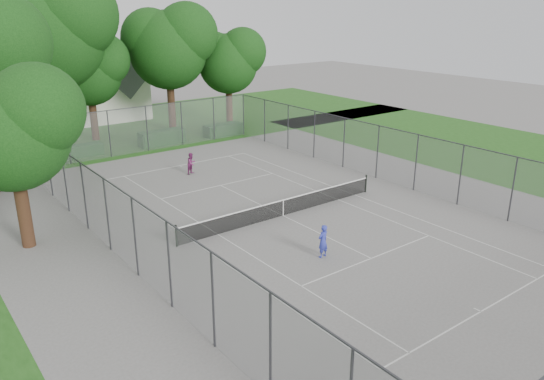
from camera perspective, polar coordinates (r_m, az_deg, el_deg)
ground at (r=28.67m, az=1.21°, el=-2.79°), size 120.00×120.00×0.00m
grass_far at (r=50.80m, az=-17.38°, el=6.17°), size 60.00×20.00×0.00m
grass_right at (r=45.08m, az=23.79°, el=3.81°), size 16.00×40.00×0.00m
court_markings at (r=28.67m, az=1.21°, el=-2.78°), size 11.03×23.83×0.01m
tennis_net at (r=28.48m, az=1.21°, el=-1.84°), size 12.87×0.10×1.10m
perimeter_fence at (r=28.04m, az=1.23°, el=0.64°), size 18.08×34.08×3.52m
tree_far_left at (r=44.49m, az=-22.69°, el=15.85°), size 9.31×8.50×13.38m
tree_far_midleft at (r=46.39m, az=-19.06°, el=12.34°), size 6.06×5.53×8.71m
tree_far_midright at (r=48.11m, az=-11.01°, el=15.21°), size 7.73×7.06×11.11m
tree_far_right at (r=49.86m, az=-4.63°, el=13.89°), size 6.22×5.68×8.94m
tree_side_front at (r=25.95m, az=-26.22°, el=6.38°), size 5.93×5.42×8.53m
hedge_left at (r=42.38m, az=-20.05°, el=3.98°), size 3.46×1.04×0.86m
hedge_mid at (r=44.18m, az=-11.74°, el=5.56°), size 3.76×1.07×1.18m
hedge_right at (r=46.58m, az=-5.27°, el=6.48°), size 3.41×1.25×1.02m
house at (r=55.43m, az=-18.58°, el=11.63°), size 8.63×6.69×10.75m
girl_player at (r=23.94m, az=5.50°, el=-5.49°), size 0.61×0.45×1.55m
woman_player at (r=35.99m, az=-8.65°, el=2.86°), size 0.86×0.77×1.46m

